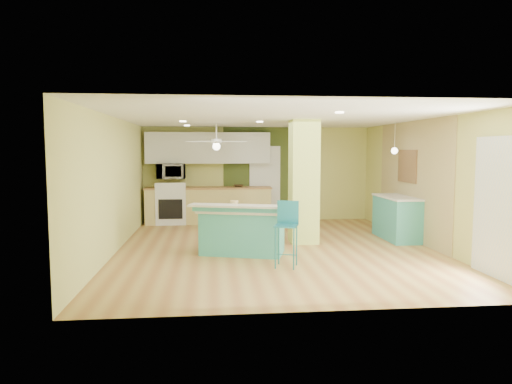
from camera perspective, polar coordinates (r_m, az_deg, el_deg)
floor at (r=8.91m, az=2.44°, el=-7.06°), size 6.00×7.00×0.01m
ceiling at (r=8.73m, az=2.50°, el=9.27°), size 6.00×7.00×0.01m
wall_back at (r=12.20m, az=0.15°, el=2.23°), size 6.00×0.01×2.50m
wall_front at (r=5.30m, az=7.81°, el=-1.78°), size 6.00×0.01×2.50m
wall_left at (r=8.82m, az=-17.24°, el=0.83°), size 0.01×7.00×2.50m
wall_right at (r=9.62m, az=20.48°, el=1.09°), size 0.01×7.00×2.50m
wood_panel at (r=10.16m, az=18.91°, el=1.34°), size 0.02×3.40×2.50m
olive_accent at (r=12.21m, az=1.10°, el=2.23°), size 2.20×0.02×2.50m
interior_door at (r=12.19m, az=1.11°, el=1.05°), size 0.82×0.05×2.00m
french_door at (r=7.63m, az=27.80°, el=-1.71°), size 0.04×1.08×2.10m
column at (r=9.33m, az=5.99°, el=1.27°), size 0.55×0.55×2.50m
kitchen_run at (r=11.90m, az=-5.94°, el=-1.64°), size 3.25×0.63×0.94m
stove at (r=11.94m, az=-10.50°, el=-1.73°), size 0.76×0.66×1.08m
upper_cabinets at (r=11.94m, az=-6.00°, el=5.50°), size 3.20×0.34×0.80m
microwave at (r=11.87m, az=-10.57°, el=2.54°), size 0.70×0.48×0.39m
ceiling_fan at (r=10.62m, az=-4.97°, el=6.23°), size 1.41×1.41×0.61m
pendant_lamp at (r=10.14m, az=16.92°, el=4.98°), size 0.14×0.14×0.69m
wall_decor at (r=10.31m, az=18.38°, el=3.08°), size 0.03×0.90×0.70m
peninsula at (r=8.37m, az=-1.73°, el=-4.80°), size 1.84×1.35×0.94m
bar_stool at (r=7.44m, az=3.90°, el=-3.87°), size 0.45×0.45×1.07m
side_counter at (r=10.18m, az=17.16°, el=-3.07°), size 0.61×1.43×0.92m
fruit_bowl at (r=11.80m, az=-2.18°, el=0.78°), size 0.33×0.33×0.07m
canister at (r=8.26m, az=-2.72°, el=-1.68°), size 0.15×0.15×0.17m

